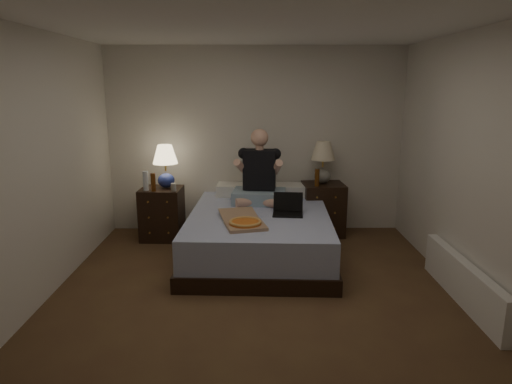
{
  "coord_description": "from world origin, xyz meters",
  "views": [
    {
      "loc": [
        -0.03,
        -3.95,
        2.0
      ],
      "look_at": [
        0.0,
        0.9,
        0.85
      ],
      "focal_mm": 32.0,
      "sensor_mm": 36.0,
      "label": 1
    }
  ],
  "objects_px": {
    "lamp_right": "(323,163)",
    "water_bottle": "(146,181)",
    "lamp_left": "(166,166)",
    "radiator": "(463,282)",
    "nightstand_right": "(323,209)",
    "nightstand_left": "(162,213)",
    "pizza_box": "(245,223)",
    "bed": "(259,234)",
    "beer_bottle_right": "(317,177)",
    "person": "(259,167)",
    "laptop": "(288,205)",
    "beer_bottle_left": "(153,182)",
    "soda_can": "(174,187)"
  },
  "relations": [
    {
      "from": "lamp_right",
      "to": "water_bottle",
      "type": "relative_size",
      "value": 2.24
    },
    {
      "from": "lamp_left",
      "to": "radiator",
      "type": "relative_size",
      "value": 0.35
    },
    {
      "from": "nightstand_right",
      "to": "water_bottle",
      "type": "xyz_separation_m",
      "value": [
        -2.31,
        -0.28,
        0.45
      ]
    },
    {
      "from": "nightstand_left",
      "to": "pizza_box",
      "type": "bearing_deg",
      "value": -44.35
    },
    {
      "from": "nightstand_right",
      "to": "lamp_right",
      "type": "xyz_separation_m",
      "value": [
        -0.01,
        0.04,
        0.63
      ]
    },
    {
      "from": "nightstand_left",
      "to": "lamp_right",
      "type": "height_order",
      "value": "lamp_right"
    },
    {
      "from": "bed",
      "to": "beer_bottle_right",
      "type": "bearing_deg",
      "value": 43.17
    },
    {
      "from": "person",
      "to": "laptop",
      "type": "relative_size",
      "value": 2.74
    },
    {
      "from": "lamp_left",
      "to": "laptop",
      "type": "height_order",
      "value": "lamp_left"
    },
    {
      "from": "beer_bottle_right",
      "to": "laptop",
      "type": "xyz_separation_m",
      "value": [
        -0.43,
        -0.77,
        -0.16
      ]
    },
    {
      "from": "nightstand_right",
      "to": "water_bottle",
      "type": "bearing_deg",
      "value": -176.2
    },
    {
      "from": "lamp_right",
      "to": "beer_bottle_right",
      "type": "relative_size",
      "value": 2.43
    },
    {
      "from": "lamp_right",
      "to": "person",
      "type": "xyz_separation_m",
      "value": [
        -0.86,
        -0.39,
        0.02
      ]
    },
    {
      "from": "nightstand_left",
      "to": "radiator",
      "type": "height_order",
      "value": "nightstand_left"
    },
    {
      "from": "nightstand_left",
      "to": "beer_bottle_right",
      "type": "xyz_separation_m",
      "value": [
        2.03,
        0.02,
        0.48
      ]
    },
    {
      "from": "lamp_right",
      "to": "beer_bottle_right",
      "type": "height_order",
      "value": "lamp_right"
    },
    {
      "from": "lamp_right",
      "to": "lamp_left",
      "type": "bearing_deg",
      "value": -175.58
    },
    {
      "from": "water_bottle",
      "to": "laptop",
      "type": "height_order",
      "value": "water_bottle"
    },
    {
      "from": "person",
      "to": "radiator",
      "type": "height_order",
      "value": "person"
    },
    {
      "from": "lamp_right",
      "to": "beer_bottle_left",
      "type": "xyz_separation_m",
      "value": [
        -2.19,
        -0.37,
        -0.19
      ]
    },
    {
      "from": "person",
      "to": "laptop",
      "type": "bearing_deg",
      "value": -54.23
    },
    {
      "from": "bed",
      "to": "lamp_left",
      "type": "xyz_separation_m",
      "value": [
        -1.21,
        0.68,
        0.69
      ]
    },
    {
      "from": "soda_can",
      "to": "pizza_box",
      "type": "bearing_deg",
      "value": -48.17
    },
    {
      "from": "bed",
      "to": "pizza_box",
      "type": "xyz_separation_m",
      "value": [
        -0.16,
        -0.56,
        0.31
      ]
    },
    {
      "from": "lamp_right",
      "to": "laptop",
      "type": "xyz_separation_m",
      "value": [
        -0.53,
        -0.96,
        -0.33
      ]
    },
    {
      "from": "soda_can",
      "to": "lamp_right",
      "type": "bearing_deg",
      "value": 10.74
    },
    {
      "from": "bed",
      "to": "lamp_left",
      "type": "relative_size",
      "value": 3.82
    },
    {
      "from": "water_bottle",
      "to": "beer_bottle_left",
      "type": "height_order",
      "value": "water_bottle"
    },
    {
      "from": "nightstand_left",
      "to": "water_bottle",
      "type": "xyz_separation_m",
      "value": [
        -0.16,
        -0.12,
        0.47
      ]
    },
    {
      "from": "bed",
      "to": "radiator",
      "type": "height_order",
      "value": "bed"
    },
    {
      "from": "bed",
      "to": "soda_can",
      "type": "xyz_separation_m",
      "value": [
        -1.08,
        0.47,
        0.46
      ]
    },
    {
      "from": "nightstand_left",
      "to": "lamp_left",
      "type": "bearing_deg",
      "value": 38.66
    },
    {
      "from": "bed",
      "to": "pizza_box",
      "type": "height_order",
      "value": "pizza_box"
    },
    {
      "from": "lamp_left",
      "to": "radiator",
      "type": "bearing_deg",
      "value": -31.56
    },
    {
      "from": "bed",
      "to": "nightstand_right",
      "type": "distance_m",
      "value": 1.18
    },
    {
      "from": "bed",
      "to": "beer_bottle_right",
      "type": "distance_m",
      "value": 1.14
    },
    {
      "from": "person",
      "to": "radiator",
      "type": "bearing_deg",
      "value": -35.44
    },
    {
      "from": "lamp_left",
      "to": "nightstand_left",
      "type": "bearing_deg",
      "value": -143.86
    },
    {
      "from": "bed",
      "to": "person",
      "type": "bearing_deg",
      "value": 92.36
    },
    {
      "from": "soda_can",
      "to": "pizza_box",
      "type": "distance_m",
      "value": 1.4
    },
    {
      "from": "bed",
      "to": "nightstand_left",
      "type": "bearing_deg",
      "value": 156.25
    },
    {
      "from": "nightstand_left",
      "to": "person",
      "type": "distance_m",
      "value": 1.45
    },
    {
      "from": "lamp_right",
      "to": "water_bottle",
      "type": "xyz_separation_m",
      "value": [
        -2.29,
        -0.33,
        -0.18
      ]
    },
    {
      "from": "water_bottle",
      "to": "radiator",
      "type": "bearing_deg",
      "value": -27.54
    },
    {
      "from": "nightstand_right",
      "to": "person",
      "type": "height_order",
      "value": "person"
    },
    {
      "from": "water_bottle",
      "to": "radiator",
      "type": "relative_size",
      "value": 0.16
    },
    {
      "from": "soda_can",
      "to": "pizza_box",
      "type": "relative_size",
      "value": 0.13
    },
    {
      "from": "soda_can",
      "to": "laptop",
      "type": "height_order",
      "value": "soda_can"
    },
    {
      "from": "beer_bottle_right",
      "to": "bed",
      "type": "bearing_deg",
      "value": -139.39
    },
    {
      "from": "lamp_right",
      "to": "water_bottle",
      "type": "height_order",
      "value": "lamp_right"
    }
  ]
}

